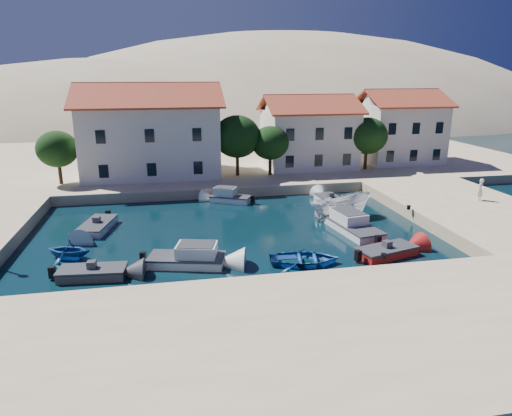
# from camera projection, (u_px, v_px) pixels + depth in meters

# --- Properties ---
(ground) EXTENTS (400.00, 400.00, 0.00)m
(ground) POSITION_uv_depth(u_px,v_px,m) (255.00, 292.00, 25.32)
(ground) COLOR black
(ground) RESTS_ON ground
(quay_south) EXTENTS (52.00, 12.00, 1.00)m
(quay_south) POSITION_uv_depth(u_px,v_px,m) (281.00, 344.00, 19.53)
(quay_south) COLOR tan
(quay_south) RESTS_ON ground
(quay_east) EXTENTS (11.00, 20.00, 1.00)m
(quay_east) POSITION_uv_depth(u_px,v_px,m) (471.00, 211.00, 38.36)
(quay_east) COLOR tan
(quay_east) RESTS_ON ground
(quay_north) EXTENTS (80.00, 36.00, 1.00)m
(quay_north) POSITION_uv_depth(u_px,v_px,m) (216.00, 160.00, 61.31)
(quay_north) COLOR tan
(quay_north) RESTS_ON ground
(hills) EXTENTS (254.00, 176.00, 99.00)m
(hills) POSITION_uv_depth(u_px,v_px,m) (245.00, 183.00, 152.09)
(hills) COLOR tan
(hills) RESTS_ON ground
(building_left) EXTENTS (14.70, 9.45, 9.70)m
(building_left) POSITION_uv_depth(u_px,v_px,m) (151.00, 129.00, 48.88)
(building_left) COLOR silver
(building_left) RESTS_ON quay_north
(building_mid) EXTENTS (10.50, 8.40, 8.30)m
(building_mid) POSITION_uv_depth(u_px,v_px,m) (309.00, 131.00, 53.34)
(building_mid) COLOR silver
(building_mid) RESTS_ON quay_north
(building_right) EXTENTS (9.45, 8.40, 8.80)m
(building_right) POSITION_uv_depth(u_px,v_px,m) (399.00, 125.00, 56.41)
(building_right) COLOR silver
(building_right) RESTS_ON quay_north
(trees) EXTENTS (37.30, 5.30, 6.45)m
(trees) POSITION_uv_depth(u_px,v_px,m) (251.00, 140.00, 48.73)
(trees) COLOR #382314
(trees) RESTS_ON quay_north
(bollards) EXTENTS (29.36, 9.56, 0.30)m
(bollards) POSITION_uv_depth(u_px,v_px,m) (286.00, 244.00, 29.15)
(bollards) COLOR black
(bollards) RESTS_ON ground
(motorboat_grey_sw) EXTENTS (4.04, 2.07, 1.25)m
(motorboat_grey_sw) POSITION_uv_depth(u_px,v_px,m) (92.00, 273.00, 26.99)
(motorboat_grey_sw) COLOR #38393E
(motorboat_grey_sw) RESTS_ON ground
(cabin_cruiser_south) EXTENTS (5.13, 3.16, 1.60)m
(cabin_cruiser_south) POSITION_uv_depth(u_px,v_px,m) (187.00, 258.00, 28.74)
(cabin_cruiser_south) COLOR silver
(cabin_cruiser_south) RESTS_ON ground
(rowboat_south) EXTENTS (4.90, 3.87, 0.92)m
(rowboat_south) POSITION_uv_depth(u_px,v_px,m) (304.00, 264.00, 29.07)
(rowboat_south) COLOR #1A4C93
(rowboat_south) RESTS_ON ground
(motorboat_red_se) EXTENTS (4.40, 2.84, 1.25)m
(motorboat_red_se) POSITION_uv_depth(u_px,v_px,m) (387.00, 252.00, 30.22)
(motorboat_red_se) COLOR maroon
(motorboat_red_se) RESTS_ON ground
(cabin_cruiser_east) EXTENTS (3.05, 5.86, 1.60)m
(cabin_cruiser_east) POSITION_uv_depth(u_px,v_px,m) (353.00, 226.00, 34.80)
(cabin_cruiser_east) COLOR silver
(cabin_cruiser_east) RESTS_ON ground
(boat_east) EXTENTS (5.87, 3.29, 2.14)m
(boat_east) POSITION_uv_depth(u_px,v_px,m) (341.00, 218.00, 38.35)
(boat_east) COLOR silver
(boat_east) RESTS_ON ground
(motorboat_white_ne) EXTENTS (2.11, 3.98, 1.25)m
(motorboat_white_ne) POSITION_uv_depth(u_px,v_px,m) (331.00, 201.00, 42.36)
(motorboat_white_ne) COLOR silver
(motorboat_white_ne) RESTS_ON ground
(rowboat_west) EXTENTS (3.56, 3.31, 1.53)m
(rowboat_west) POSITION_uv_depth(u_px,v_px,m) (70.00, 258.00, 29.91)
(rowboat_west) COLOR #1A4C93
(rowboat_west) RESTS_ON ground
(motorboat_white_west) EXTENTS (2.82, 4.65, 1.25)m
(motorboat_white_west) POSITION_uv_depth(u_px,v_px,m) (97.00, 226.00, 35.27)
(motorboat_white_west) COLOR silver
(motorboat_white_west) RESTS_ON ground
(cabin_cruiser_north) EXTENTS (4.05, 3.08, 1.60)m
(cabin_cruiser_north) POSITION_uv_depth(u_px,v_px,m) (230.00, 197.00, 42.78)
(cabin_cruiser_north) COLOR silver
(cabin_cruiser_north) RESTS_ON ground
(pedestrian) EXTENTS (0.84, 0.78, 1.92)m
(pedestrian) POSITION_uv_depth(u_px,v_px,m) (480.00, 190.00, 39.59)
(pedestrian) COLOR silver
(pedestrian) RESTS_ON quay_east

